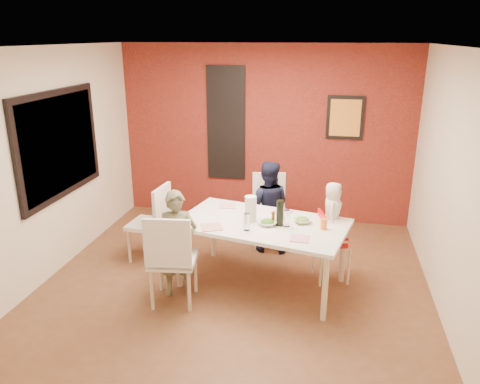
% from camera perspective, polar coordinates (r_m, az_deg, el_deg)
% --- Properties ---
extents(ground, '(4.50, 4.50, 0.00)m').
position_cam_1_polar(ground, '(5.67, -0.60, -11.06)').
color(ground, brown).
rests_on(ground, ground).
extents(ceiling, '(4.50, 4.50, 0.02)m').
position_cam_1_polar(ceiling, '(4.93, -0.71, 17.34)').
color(ceiling, silver).
rests_on(ceiling, wall_back).
extents(wall_back, '(4.50, 0.02, 2.70)m').
position_cam_1_polar(wall_back, '(7.29, 3.01, 7.06)').
color(wall_back, beige).
rests_on(wall_back, ground).
extents(wall_front, '(4.50, 0.02, 2.70)m').
position_cam_1_polar(wall_front, '(3.13, -9.27, -9.50)').
color(wall_front, beige).
rests_on(wall_front, ground).
extents(wall_left, '(0.02, 4.50, 2.70)m').
position_cam_1_polar(wall_left, '(6.01, -22.19, 3.15)').
color(wall_left, beige).
rests_on(wall_left, ground).
extents(wall_right, '(0.02, 4.50, 2.70)m').
position_cam_1_polar(wall_right, '(5.19, 24.47, 0.55)').
color(wall_right, beige).
rests_on(wall_right, ground).
extents(brick_accent_wall, '(4.50, 0.02, 2.70)m').
position_cam_1_polar(brick_accent_wall, '(7.27, 2.99, 7.03)').
color(brick_accent_wall, maroon).
rests_on(brick_accent_wall, ground).
extents(picture_window_frame, '(0.05, 1.70, 1.30)m').
position_cam_1_polar(picture_window_frame, '(6.11, -21.18, 5.46)').
color(picture_window_frame, black).
rests_on(picture_window_frame, wall_left).
extents(picture_window_pane, '(0.02, 1.55, 1.15)m').
position_cam_1_polar(picture_window_pane, '(6.10, -21.06, 5.46)').
color(picture_window_pane, black).
rests_on(picture_window_pane, wall_left).
extents(glassblock_strip, '(0.55, 0.03, 1.70)m').
position_cam_1_polar(glassblock_strip, '(7.34, -1.70, 8.34)').
color(glassblock_strip, silver).
rests_on(glassblock_strip, wall_back).
extents(glassblock_surround, '(0.60, 0.03, 1.76)m').
position_cam_1_polar(glassblock_surround, '(7.33, -1.71, 8.34)').
color(glassblock_surround, black).
rests_on(glassblock_surround, wall_back).
extents(art_print_frame, '(0.54, 0.03, 0.64)m').
position_cam_1_polar(art_print_frame, '(7.13, 12.70, 8.82)').
color(art_print_frame, black).
rests_on(art_print_frame, wall_back).
extents(art_print_canvas, '(0.44, 0.01, 0.54)m').
position_cam_1_polar(art_print_canvas, '(7.11, 12.71, 8.80)').
color(art_print_canvas, gold).
rests_on(art_print_canvas, wall_back).
extents(dining_table, '(2.06, 1.43, 0.78)m').
position_cam_1_polar(dining_table, '(5.36, 2.71, -4.40)').
color(dining_table, white).
rests_on(dining_table, ground).
extents(chair_near, '(0.55, 0.55, 1.06)m').
position_cam_1_polar(chair_near, '(5.04, -8.41, -7.70)').
color(chair_near, silver).
rests_on(chair_near, ground).
extents(chair_far, '(0.53, 0.53, 0.99)m').
position_cam_1_polar(chair_far, '(6.54, 3.53, -1.61)').
color(chair_far, white).
rests_on(chair_far, ground).
extents(chair_left, '(0.51, 0.51, 1.01)m').
position_cam_1_polar(chair_left, '(6.11, -10.41, -3.25)').
color(chair_left, white).
rests_on(chair_left, ground).
extents(high_chair, '(0.45, 0.45, 0.86)m').
position_cam_1_polar(high_chair, '(5.64, 10.78, -5.71)').
color(high_chair, red).
rests_on(high_chair, ground).
extents(child_near, '(0.51, 0.40, 1.23)m').
position_cam_1_polar(child_near, '(5.25, -7.63, -6.30)').
color(child_near, brown).
rests_on(child_near, ground).
extents(child_far, '(0.61, 0.48, 1.25)m').
position_cam_1_polar(child_far, '(6.28, 3.36, -1.76)').
color(child_far, '#151931').
rests_on(child_far, ground).
extents(toddler, '(0.26, 0.37, 0.71)m').
position_cam_1_polar(toddler, '(5.52, 11.19, -2.39)').
color(toddler, silver).
rests_on(toddler, high_chair).
extents(plate_near_left, '(0.29, 0.29, 0.01)m').
position_cam_1_polar(plate_near_left, '(5.19, -3.47, -4.29)').
color(plate_near_left, silver).
rests_on(plate_near_left, dining_table).
extents(plate_far_mid, '(0.27, 0.27, 0.01)m').
position_cam_1_polar(plate_far_mid, '(5.63, 5.09, -2.46)').
color(plate_far_mid, silver).
rests_on(plate_far_mid, dining_table).
extents(plate_near_right, '(0.21, 0.21, 0.01)m').
position_cam_1_polar(plate_near_right, '(4.95, 7.27, -5.64)').
color(plate_near_right, white).
rests_on(plate_near_right, dining_table).
extents(plate_far_left, '(0.25, 0.25, 0.01)m').
position_cam_1_polar(plate_far_left, '(5.82, -1.57, -1.70)').
color(plate_far_left, white).
rests_on(plate_far_left, dining_table).
extents(salad_bowl_a, '(0.25, 0.25, 0.05)m').
position_cam_1_polar(salad_bowl_a, '(5.25, 3.37, -3.80)').
color(salad_bowl_a, white).
rests_on(salad_bowl_a, dining_table).
extents(salad_bowl_b, '(0.24, 0.24, 0.05)m').
position_cam_1_polar(salad_bowl_b, '(5.36, 7.62, -3.50)').
color(salad_bowl_b, silver).
rests_on(salad_bowl_b, dining_table).
extents(wine_bottle, '(0.08, 0.08, 0.30)m').
position_cam_1_polar(wine_bottle, '(5.21, 4.90, -2.58)').
color(wine_bottle, black).
rests_on(wine_bottle, dining_table).
extents(wine_glass_a, '(0.07, 0.07, 0.19)m').
position_cam_1_polar(wine_glass_a, '(5.09, 0.83, -3.65)').
color(wine_glass_a, silver).
rests_on(wine_glass_a, dining_table).
extents(wine_glass_b, '(0.07, 0.07, 0.19)m').
position_cam_1_polar(wine_glass_b, '(5.21, 5.71, -3.20)').
color(wine_glass_b, white).
rests_on(wine_glass_b, dining_table).
extents(paper_towel_roll, '(0.13, 0.13, 0.30)m').
position_cam_1_polar(paper_towel_roll, '(5.31, 1.31, -2.07)').
color(paper_towel_roll, white).
rests_on(paper_towel_roll, dining_table).
extents(condiment_red, '(0.03, 0.03, 0.13)m').
position_cam_1_polar(condiment_red, '(5.29, 4.64, -3.19)').
color(condiment_red, red).
rests_on(condiment_red, dining_table).
extents(condiment_green, '(0.03, 0.03, 0.13)m').
position_cam_1_polar(condiment_green, '(5.27, 4.61, -3.27)').
color(condiment_green, '#2F7D29').
rests_on(condiment_green, dining_table).
extents(condiment_brown, '(0.04, 0.04, 0.14)m').
position_cam_1_polar(condiment_brown, '(5.29, 4.06, -3.12)').
color(condiment_brown, brown).
rests_on(condiment_brown, dining_table).
extents(sippy_cup, '(0.07, 0.07, 0.12)m').
position_cam_1_polar(sippy_cup, '(5.21, 10.18, -3.86)').
color(sippy_cup, orange).
rests_on(sippy_cup, dining_table).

